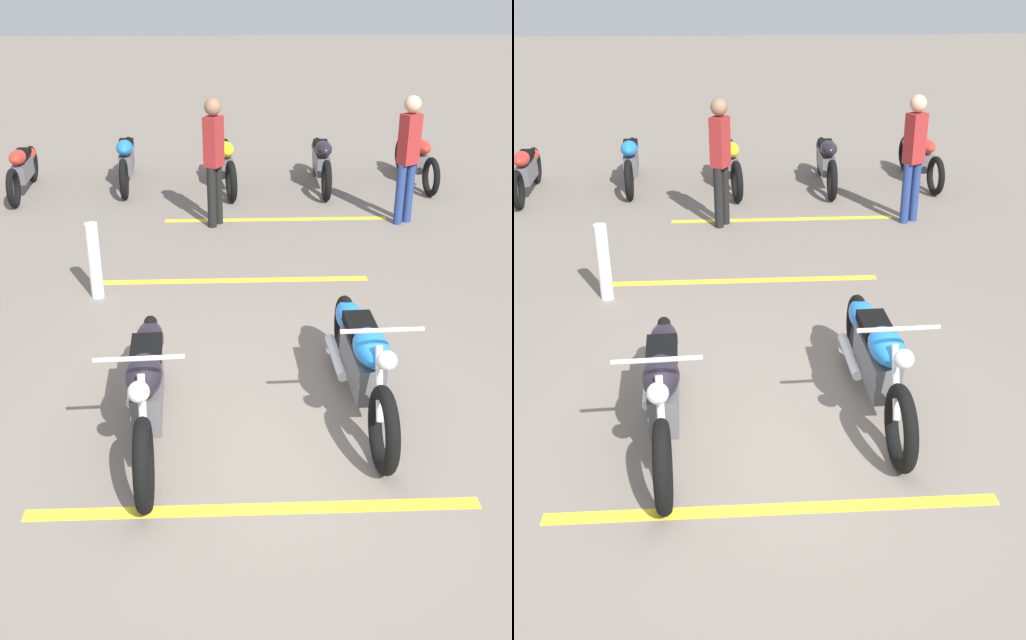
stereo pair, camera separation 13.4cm
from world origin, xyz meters
TOP-DOWN VIEW (x-y plane):
  - ground_plane at (0.00, 0.00)m, footprint 60.00×60.00m
  - motorcycle_bright_foreground at (0.50, -0.87)m, footprint 2.23×0.62m
  - motorcycle_dark_foreground at (0.14, 0.88)m, footprint 2.23×0.62m
  - motorcycle_row_far_left at (7.13, -2.86)m, footprint 2.02×0.37m
  - motorcycle_row_left at (6.98, -1.28)m, footprint 2.10×0.27m
  - motorcycle_row_center at (6.97, 0.32)m, footprint 2.11×0.46m
  - motorcycle_row_right at (7.17, 1.89)m, footprint 2.09×0.32m
  - motorcycle_row_far_right at (6.77, 3.48)m, footprint 1.97×0.27m
  - bystander_near_row at (5.13, -2.24)m, footprint 0.30×0.31m
  - bystander_secondary at (5.13, 0.42)m, footprint 0.31×0.29m
  - bollard_post at (2.78, 1.71)m, footprint 0.14×0.14m
  - parking_stripe_near at (-0.78, 0.07)m, footprint 0.14×3.20m
  - parking_stripe_mid at (3.17, 0.20)m, footprint 0.14×3.20m
  - parking_stripe_far at (5.32, -0.45)m, footprint 0.14×3.20m

SIDE VIEW (x-z plane):
  - ground_plane at x=0.00m, z-range 0.00..0.00m
  - parking_stripe_near at x=-0.78m, z-range 0.00..0.01m
  - parking_stripe_mid at x=3.17m, z-range 0.00..0.01m
  - parking_stripe_far at x=5.32m, z-range 0.00..0.01m
  - motorcycle_row_far_right at x=6.77m, z-range 0.03..0.77m
  - motorcycle_row_far_left at x=7.13m, z-range 0.03..0.80m
  - motorcycle_row_right at x=7.17m, z-range 0.04..0.82m
  - motorcycle_row_left at x=6.98m, z-range 0.04..0.82m
  - bollard_post at x=2.78m, z-range 0.00..0.87m
  - motorcycle_row_center at x=6.97m, z-range 0.04..0.83m
  - motorcycle_bright_foreground at x=0.50m, z-range -0.06..0.98m
  - motorcycle_dark_foreground at x=0.14m, z-range -0.06..0.98m
  - bystander_secondary at x=5.13m, z-range 0.10..1.85m
  - bystander_near_row at x=5.13m, z-range 0.10..1.87m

